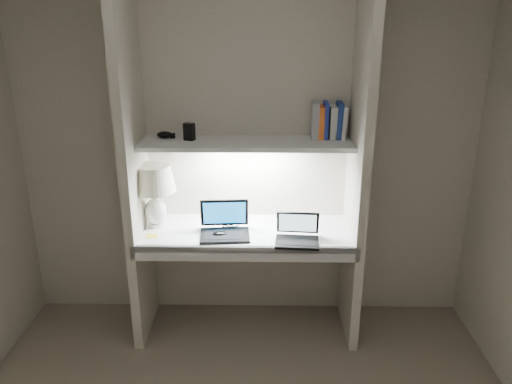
{
  "coord_description": "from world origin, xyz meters",
  "views": [
    {
      "loc": [
        0.12,
        -1.88,
        2.15
      ],
      "look_at": [
        0.07,
        1.05,
        1.11
      ],
      "focal_mm": 35.0,
      "sensor_mm": 36.0,
      "label": 1
    }
  ],
  "objects_px": {
    "laptop_main": "(225,227)",
    "speaker": "(227,210)",
    "table_lamp": "(154,186)",
    "book_row": "(328,121)",
    "laptop_netbook": "(297,235)"
  },
  "relations": [
    {
      "from": "table_lamp",
      "to": "speaker",
      "type": "height_order",
      "value": "table_lamp"
    },
    {
      "from": "table_lamp",
      "to": "book_row",
      "type": "distance_m",
      "value": 1.25
    },
    {
      "from": "laptop_netbook",
      "to": "book_row",
      "type": "distance_m",
      "value": 0.8
    },
    {
      "from": "table_lamp",
      "to": "laptop_netbook",
      "type": "distance_m",
      "value": 1.02
    },
    {
      "from": "laptop_main",
      "to": "speaker",
      "type": "relative_size",
      "value": 2.77
    },
    {
      "from": "table_lamp",
      "to": "laptop_main",
      "type": "height_order",
      "value": "table_lamp"
    },
    {
      "from": "table_lamp",
      "to": "laptop_netbook",
      "type": "bearing_deg",
      "value": -13.25
    },
    {
      "from": "laptop_main",
      "to": "speaker",
      "type": "xyz_separation_m",
      "value": [
        -0.01,
        0.28,
        0.01
      ]
    },
    {
      "from": "speaker",
      "to": "laptop_netbook",
      "type": "bearing_deg",
      "value": -35.98
    },
    {
      "from": "laptop_main",
      "to": "speaker",
      "type": "bearing_deg",
      "value": 86.66
    },
    {
      "from": "laptop_main",
      "to": "laptop_netbook",
      "type": "distance_m",
      "value": 0.49
    },
    {
      "from": "laptop_main",
      "to": "book_row",
      "type": "height_order",
      "value": "book_row"
    },
    {
      "from": "book_row",
      "to": "laptop_main",
      "type": "bearing_deg",
      "value": -158.16
    },
    {
      "from": "book_row",
      "to": "laptop_netbook",
      "type": "bearing_deg",
      "value": -119.13
    },
    {
      "from": "speaker",
      "to": "book_row",
      "type": "xyz_separation_m",
      "value": [
        0.69,
        -0.0,
        0.65
      ]
    }
  ]
}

